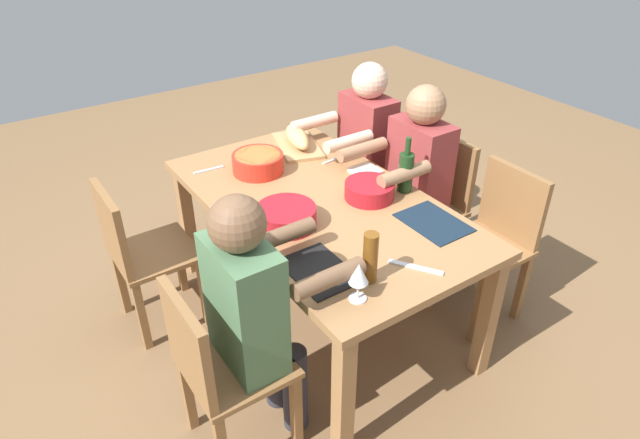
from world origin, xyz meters
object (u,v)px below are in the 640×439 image
(napkin_stack, at_px, (365,171))
(wine_glass, at_px, (359,275))
(chair_far_right, at_px, (495,236))
(serving_bowl_fruit, at_px, (258,162))
(diner_far_center, at_px, (413,175))
(chair_far_left, at_px, (382,169))
(dining_table, at_px, (320,215))
(chair_near_left, at_px, (138,251))
(cutting_board, at_px, (298,146))
(beer_bottle, at_px, (370,258))
(serving_bowl_greens, at_px, (369,189))
(chair_far_center, at_px, (433,199))
(bread_loaf, at_px, (297,137))
(serving_bowl_salad, at_px, (286,215))
(wine_bottle, at_px, (406,171))
(diner_far_left, at_px, (361,145))
(diner_near_right, at_px, (255,306))
(chair_near_right, at_px, (217,366))

(napkin_stack, bearing_deg, wine_glass, -39.77)
(chair_far_right, relative_size, serving_bowl_fruit, 3.09)
(diner_far_center, distance_m, chair_far_left, 0.54)
(dining_table, relative_size, chair_far_right, 1.99)
(chair_near_left, relative_size, chair_far_right, 1.00)
(serving_bowl_fruit, relative_size, cutting_board, 0.69)
(beer_bottle, bearing_deg, serving_bowl_greens, 141.57)
(dining_table, bearing_deg, chair_far_left, 120.05)
(chair_far_center, height_order, cutting_board, chair_far_center)
(napkin_stack, bearing_deg, bread_loaf, -165.30)
(dining_table, bearing_deg, wine_glass, -23.16)
(dining_table, relative_size, serving_bowl_salad, 6.11)
(serving_bowl_greens, xyz_separation_m, wine_bottle, (0.04, 0.20, 0.06))
(chair_far_center, distance_m, beer_bottle, 1.23)
(diner_far_center, bearing_deg, diner_far_left, 180.00)
(chair_far_center, distance_m, chair_far_right, 0.46)
(serving_bowl_fruit, xyz_separation_m, wine_glass, (1.13, -0.19, 0.06))
(chair_far_left, bearing_deg, beer_bottle, -42.29)
(chair_far_left, relative_size, beer_bottle, 3.86)
(cutting_board, bearing_deg, beer_bottle, -19.39)
(chair_far_center, height_order, chair_far_left, same)
(chair_far_left, distance_m, chair_far_right, 0.93)
(beer_bottle, bearing_deg, diner_far_left, 143.47)
(diner_far_center, bearing_deg, chair_far_left, 158.42)
(diner_far_left, relative_size, chair_far_right, 1.41)
(diner_near_right, bearing_deg, chair_near_left, -168.82)
(diner_far_center, xyz_separation_m, diner_far_left, (-0.46, 0.00, 0.00))
(chair_far_left, relative_size, serving_bowl_greens, 3.46)
(serving_bowl_fruit, relative_size, beer_bottle, 1.25)
(chair_near_right, bearing_deg, diner_near_right, 90.00)
(chair_far_center, relative_size, beer_bottle, 3.86)
(serving_bowl_greens, height_order, napkin_stack, serving_bowl_greens)
(diner_far_center, relative_size, bread_loaf, 3.75)
(serving_bowl_salad, relative_size, napkin_stack, 1.97)
(chair_near_left, xyz_separation_m, diner_far_center, (0.46, 1.42, 0.21))
(wine_glass, bearing_deg, wine_bottle, 127.12)
(serving_bowl_fruit, bearing_deg, chair_far_center, 63.84)
(serving_bowl_fruit, distance_m, bread_loaf, 0.37)
(wine_bottle, distance_m, beer_bottle, 0.76)
(serving_bowl_salad, bearing_deg, chair_far_left, 117.95)
(chair_far_right, bearing_deg, chair_near_right, -90.00)
(chair_far_right, xyz_separation_m, beer_bottle, (0.16, -0.99, 0.37))
(chair_near_left, distance_m, wine_bottle, 1.41)
(chair_near_left, xyz_separation_m, serving_bowl_greens, (0.58, 1.02, 0.30))
(chair_far_center, height_order, diner_near_right, diner_near_right)
(diner_far_center, relative_size, serving_bowl_greens, 4.88)
(wine_bottle, xyz_separation_m, wine_glass, (0.54, -0.71, 0.01))
(serving_bowl_salad, distance_m, cutting_board, 0.84)
(chair_far_right, relative_size, serving_bowl_salad, 3.08)
(cutting_board, xyz_separation_m, wine_bottle, (0.74, 0.18, 0.10))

